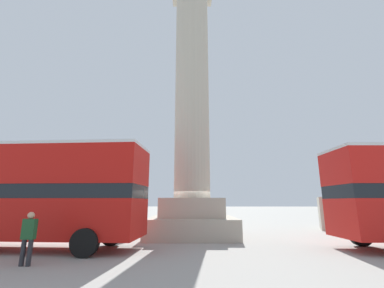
{
  "coord_description": "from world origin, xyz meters",
  "views": [
    {
      "loc": [
        0.11,
        -15.34,
        1.91
      ],
      "look_at": [
        0.0,
        0.0,
        5.39
      ],
      "focal_mm": 24.0,
      "sensor_mm": 36.0,
      "label": 1
    }
  ],
  "objects_px": {
    "street_lamp": "(125,185)",
    "pedestrian_near_lamp": "(28,236)",
    "bus_b": "(18,191)",
    "equestrian_statue": "(344,208)",
    "monument_column": "(192,118)"
  },
  "relations": [
    {
      "from": "street_lamp",
      "to": "pedestrian_near_lamp",
      "type": "distance_m",
      "value": 5.3
    },
    {
      "from": "bus_b",
      "to": "street_lamp",
      "type": "relative_size",
      "value": 2.21
    },
    {
      "from": "street_lamp",
      "to": "pedestrian_near_lamp",
      "type": "xyz_separation_m",
      "value": [
        -1.71,
        -4.66,
        -1.85
      ]
    },
    {
      "from": "equestrian_statue",
      "to": "pedestrian_near_lamp",
      "type": "relative_size",
      "value": 3.45
    },
    {
      "from": "equestrian_statue",
      "to": "street_lamp",
      "type": "height_order",
      "value": "equestrian_statue"
    },
    {
      "from": "equestrian_statue",
      "to": "street_lamp",
      "type": "xyz_separation_m",
      "value": [
        -14.04,
        -5.62,
        1.2
      ]
    },
    {
      "from": "monument_column",
      "to": "pedestrian_near_lamp",
      "type": "bearing_deg",
      "value": -126.14
    },
    {
      "from": "street_lamp",
      "to": "bus_b",
      "type": "bearing_deg",
      "value": -154.72
    },
    {
      "from": "equestrian_statue",
      "to": "street_lamp",
      "type": "distance_m",
      "value": 15.17
    },
    {
      "from": "bus_b",
      "to": "equestrian_statue",
      "type": "xyz_separation_m",
      "value": [
        18.15,
        7.57,
        -0.84
      ]
    },
    {
      "from": "monument_column",
      "to": "bus_b",
      "type": "xyz_separation_m",
      "value": [
        -7.46,
        -4.22,
        -4.72
      ]
    },
    {
      "from": "monument_column",
      "to": "pedestrian_near_lamp",
      "type": "xyz_separation_m",
      "value": [
        -5.06,
        -6.94,
        -6.22
      ]
    },
    {
      "from": "monument_column",
      "to": "equestrian_statue",
      "type": "distance_m",
      "value": 12.51
    },
    {
      "from": "pedestrian_near_lamp",
      "to": "equestrian_statue",
      "type": "bearing_deg",
      "value": 39.0
    },
    {
      "from": "equestrian_statue",
      "to": "monument_column",
      "type": "bearing_deg",
      "value": -140.74
    }
  ]
}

